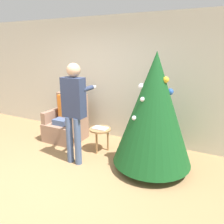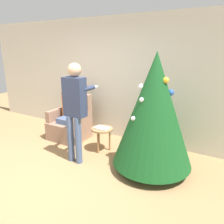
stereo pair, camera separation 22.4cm
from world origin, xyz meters
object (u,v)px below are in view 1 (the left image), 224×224
object	(u,v)px
person_seated	(65,111)
person_standing	(74,105)
christmas_tree	(154,110)
side_stool	(100,132)
armchair	(67,124)

from	to	relation	value
person_seated	person_standing	bearing A→B (deg)	-42.35
christmas_tree	person_standing	bearing A→B (deg)	-162.39
person_seated	side_stool	bearing A→B (deg)	-9.06
armchair	person_standing	xyz separation A→B (m)	(0.82, -0.78, 0.74)
person_seated	person_standing	size ratio (longest dim) A/B	0.68
armchair	person_seated	distance (m)	0.33
person_standing	christmas_tree	bearing A→B (deg)	17.61
christmas_tree	armchair	bearing A→B (deg)	170.19
christmas_tree	side_stool	size ratio (longest dim) A/B	4.16
person_seated	person_standing	distance (m)	1.18
person_seated	side_stool	size ratio (longest dim) A/B	2.56
side_stool	christmas_tree	bearing A→B (deg)	-8.76
christmas_tree	person_seated	xyz separation A→B (m)	(-2.12, 0.33, -0.39)
christmas_tree	armchair	xyz separation A→B (m)	(-2.12, 0.37, -0.72)
armchair	person_seated	world-z (taller)	person_seated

